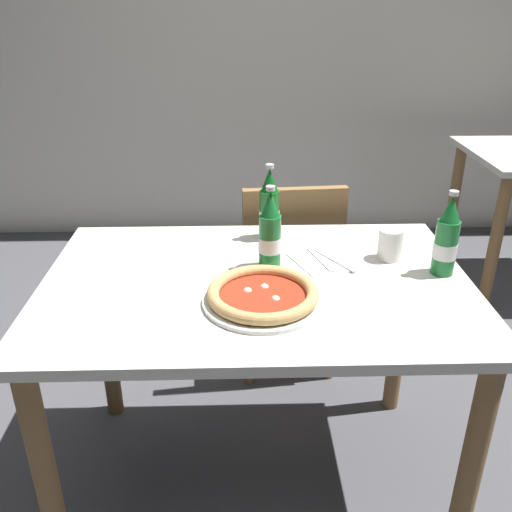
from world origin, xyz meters
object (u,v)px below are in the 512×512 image
object	(u,v)px
chair_behind_table	(288,267)
napkin_with_cutlery	(327,261)
paper_cup	(390,244)
pizza_margherita_near	(263,295)
beer_bottle_left	(269,208)
beer_bottle_right	(270,234)
dining_table_main	(257,315)
beer_bottle_center	(446,240)

from	to	relation	value
chair_behind_table	napkin_with_cutlery	world-z (taller)	chair_behind_table
chair_behind_table	napkin_with_cutlery	xyz separation A→B (m)	(0.07, -0.50, 0.27)
napkin_with_cutlery	paper_cup	world-z (taller)	paper_cup
pizza_margherita_near	beer_bottle_left	xyz separation A→B (m)	(0.04, 0.42, 0.08)
beer_bottle_right	napkin_with_cutlery	xyz separation A→B (m)	(0.17, 0.03, -0.10)
napkin_with_cutlery	dining_table_main	bearing A→B (deg)	-152.45
beer_bottle_right	paper_cup	xyz separation A→B (m)	(0.36, 0.04, -0.06)
paper_cup	dining_table_main	bearing A→B (deg)	-162.78
dining_table_main	beer_bottle_right	size ratio (longest dim) A/B	4.86
pizza_margherita_near	beer_bottle_center	size ratio (longest dim) A/B	1.27
pizza_margherita_near	napkin_with_cutlery	world-z (taller)	pizza_margherita_near
beer_bottle_left	paper_cup	bearing A→B (deg)	-25.82
beer_bottle_left	beer_bottle_right	xyz separation A→B (m)	(-0.01, -0.21, 0.00)
napkin_with_cutlery	chair_behind_table	bearing A→B (deg)	97.75
beer_bottle_left	napkin_with_cutlery	world-z (taller)	beer_bottle_left
beer_bottle_right	pizza_margherita_near	bearing A→B (deg)	-97.83
dining_table_main	beer_bottle_center	size ratio (longest dim) A/B	4.86
beer_bottle_right	beer_bottle_center	bearing A→B (deg)	-6.40
dining_table_main	beer_bottle_left	xyz separation A→B (m)	(0.05, 0.30, 0.22)
pizza_margherita_near	napkin_with_cutlery	xyz separation A→B (m)	(0.20, 0.24, -0.02)
beer_bottle_left	napkin_with_cutlery	size ratio (longest dim) A/B	1.05
dining_table_main	napkin_with_cutlery	xyz separation A→B (m)	(0.21, 0.11, 0.12)
pizza_margherita_near	paper_cup	distance (m)	0.47
napkin_with_cutlery	beer_bottle_center	bearing A→B (deg)	-14.91
beer_bottle_center	napkin_with_cutlery	bearing A→B (deg)	165.09
pizza_margherita_near	beer_bottle_left	bearing A→B (deg)	84.89
dining_table_main	pizza_margherita_near	distance (m)	0.18
chair_behind_table	beer_bottle_center	distance (m)	0.79
beer_bottle_left	paper_cup	xyz separation A→B (m)	(0.35, -0.17, -0.06)
dining_table_main	pizza_margherita_near	size ratio (longest dim) A/B	3.82
beer_bottle_center	beer_bottle_left	bearing A→B (deg)	150.75
pizza_margherita_near	chair_behind_table	bearing A→B (deg)	79.70
chair_behind_table	beer_bottle_left	size ratio (longest dim) A/B	3.44
pizza_margherita_near	napkin_with_cutlery	distance (m)	0.31
beer_bottle_left	beer_bottle_center	size ratio (longest dim) A/B	1.00
beer_bottle_left	paper_cup	distance (m)	0.40
chair_behind_table	paper_cup	xyz separation A→B (m)	(0.26, -0.48, 0.32)
beer_bottle_left	paper_cup	size ratio (longest dim) A/B	2.60
beer_bottle_left	dining_table_main	bearing A→B (deg)	-99.58
beer_bottle_center	napkin_with_cutlery	world-z (taller)	beer_bottle_center
chair_behind_table	paper_cup	distance (m)	0.63
dining_table_main	beer_bottle_right	world-z (taller)	beer_bottle_right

